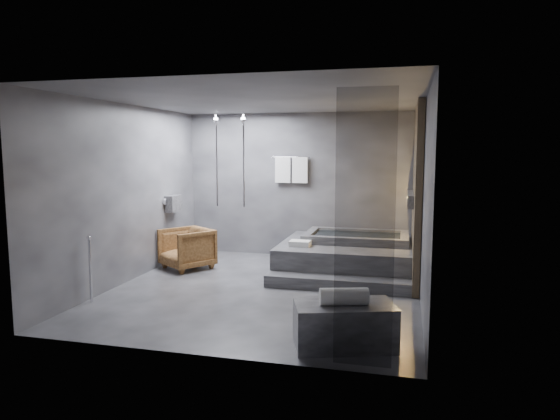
# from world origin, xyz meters

# --- Properties ---
(room) EXTENTS (5.00, 5.04, 2.82)m
(room) POSITION_xyz_m (0.40, 0.24, 1.73)
(room) COLOR #2C2C2E
(room) RESTS_ON ground
(tub_deck) EXTENTS (2.20, 2.00, 0.50)m
(tub_deck) POSITION_xyz_m (1.05, 1.45, 0.25)
(tub_deck) COLOR #313033
(tub_deck) RESTS_ON ground
(tub_step) EXTENTS (2.20, 0.36, 0.18)m
(tub_step) POSITION_xyz_m (1.05, 0.27, 0.09)
(tub_step) COLOR #313033
(tub_step) RESTS_ON ground
(concrete_bench) EXTENTS (1.17, 0.87, 0.47)m
(concrete_bench) POSITION_xyz_m (1.41, -1.91, 0.24)
(concrete_bench) COLOR #37373A
(concrete_bench) RESTS_ON ground
(driftwood_chair) EXTENTS (1.08, 1.09, 0.72)m
(driftwood_chair) POSITION_xyz_m (-1.70, 0.95, 0.36)
(driftwood_chair) COLOR #432610
(driftwood_chair) RESTS_ON ground
(rolled_towel) EXTENTS (0.54, 0.32, 0.18)m
(rolled_towel) POSITION_xyz_m (1.41, -1.95, 0.56)
(rolled_towel) COLOR white
(rolled_towel) RESTS_ON concrete_bench
(deck_towel) EXTENTS (0.34, 0.26, 0.09)m
(deck_towel) POSITION_xyz_m (0.34, 0.94, 0.55)
(deck_towel) COLOR white
(deck_towel) RESTS_ON tub_deck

